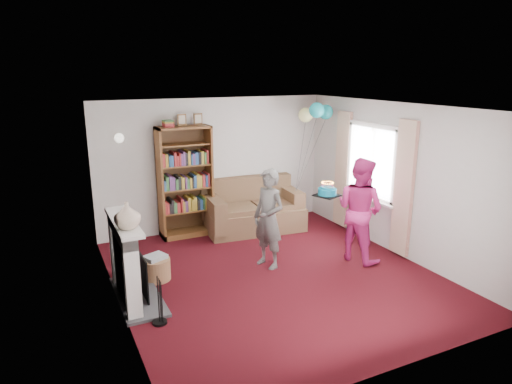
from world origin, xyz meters
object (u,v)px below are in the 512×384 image
bookcase (185,183)px  person_striped (269,219)px  birthday_cake (327,192)px  sofa (252,211)px  person_magenta (360,210)px

bookcase → person_striped: bookcase is taller
bookcase → person_striped: size_ratio=1.44×
bookcase → birthday_cake: (1.69, -2.10, 0.14)m
sofa → person_magenta: person_magenta is taller
bookcase → sofa: (1.26, -0.23, -0.63)m
person_magenta → birthday_cake: person_magenta is taller
sofa → person_magenta: size_ratio=1.10×
bookcase → person_magenta: (2.17, -2.32, -0.15)m
bookcase → person_magenta: 3.18m
sofa → person_striped: size_ratio=1.18×
bookcase → birthday_cake: bookcase is taller
person_striped → person_magenta: 1.49m
bookcase → person_striped: bearing=-69.2°
bookcase → birthday_cake: size_ratio=6.48×
sofa → person_striped: (-0.52, -1.71, 0.42)m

